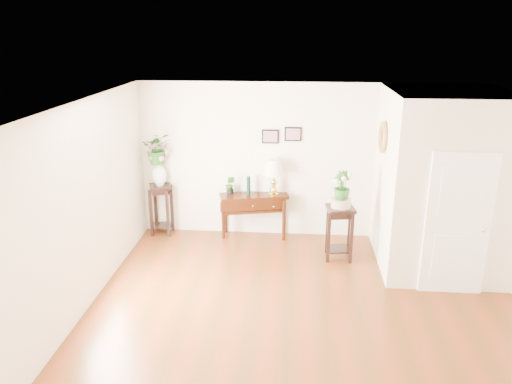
# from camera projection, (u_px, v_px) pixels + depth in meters

# --- Properties ---
(floor) EXTENTS (6.00, 5.50, 0.02)m
(floor) POSITION_uv_depth(u_px,v_px,m) (306.00, 314.00, 6.76)
(floor) COLOR maroon
(floor) RESTS_ON ground
(ceiling) EXTENTS (6.00, 5.50, 0.02)m
(ceiling) POSITION_uv_depth(u_px,v_px,m) (313.00, 107.00, 5.87)
(ceiling) COLOR white
(ceiling) RESTS_ON ground
(wall_back) EXTENTS (6.00, 0.02, 2.80)m
(wall_back) POSITION_uv_depth(u_px,v_px,m) (306.00, 162.00, 8.91)
(wall_back) COLOR beige
(wall_back) RESTS_ON ground
(wall_front) EXTENTS (6.00, 0.02, 2.80)m
(wall_front) POSITION_uv_depth(u_px,v_px,m) (316.00, 351.00, 3.71)
(wall_front) COLOR beige
(wall_front) RESTS_ON ground
(wall_left) EXTENTS (0.02, 5.50, 2.80)m
(wall_left) POSITION_uv_depth(u_px,v_px,m) (80.00, 211.00, 6.55)
(wall_left) COLOR beige
(wall_left) RESTS_ON ground
(partition) EXTENTS (1.80, 1.95, 2.80)m
(partition) POSITION_uv_depth(u_px,v_px,m) (441.00, 180.00, 7.83)
(partition) COLOR beige
(partition) RESTS_ON floor
(door) EXTENTS (0.90, 0.05, 2.10)m
(door) POSITION_uv_depth(u_px,v_px,m) (458.00, 225.00, 6.99)
(door) COLOR white
(door) RESTS_ON floor
(art_print_left) EXTENTS (0.30, 0.02, 0.25)m
(art_print_left) POSITION_uv_depth(u_px,v_px,m) (270.00, 137.00, 8.80)
(art_print_left) COLOR black
(art_print_left) RESTS_ON wall_back
(art_print_right) EXTENTS (0.30, 0.02, 0.25)m
(art_print_right) POSITION_uv_depth(u_px,v_px,m) (293.00, 134.00, 8.76)
(art_print_right) COLOR black
(art_print_right) RESTS_ON wall_back
(wall_ornament) EXTENTS (0.07, 0.51, 0.51)m
(wall_ornament) POSITION_uv_depth(u_px,v_px,m) (383.00, 137.00, 7.81)
(wall_ornament) COLOR #BB8D40
(wall_ornament) RESTS_ON partition
(console_table) EXTENTS (1.28, 0.69, 0.81)m
(console_table) POSITION_uv_depth(u_px,v_px,m) (254.00, 215.00, 9.13)
(console_table) COLOR #3C1706
(console_table) RESTS_ON floor
(table_lamp) EXTENTS (0.50, 0.50, 0.67)m
(table_lamp) POSITION_uv_depth(u_px,v_px,m) (274.00, 176.00, 8.86)
(table_lamp) COLOR gold
(table_lamp) RESTS_ON console_table
(green_vase) EXTENTS (0.07, 0.07, 0.34)m
(green_vase) POSITION_uv_depth(u_px,v_px,m) (249.00, 185.00, 8.96)
(green_vase) COLOR black
(green_vase) RESTS_ON console_table
(potted_plant) EXTENTS (0.21, 0.18, 0.32)m
(potted_plant) POSITION_uv_depth(u_px,v_px,m) (230.00, 185.00, 8.98)
(potted_plant) COLOR #205719
(potted_plant) RESTS_ON console_table
(plant_stand_a) EXTENTS (0.47, 0.47, 0.95)m
(plant_stand_a) POSITION_uv_depth(u_px,v_px,m) (162.00, 209.00, 9.24)
(plant_stand_a) COLOR black
(plant_stand_a) RESTS_ON floor
(porcelain_vase) EXTENTS (0.30, 0.30, 0.45)m
(porcelain_vase) POSITION_uv_depth(u_px,v_px,m) (159.00, 173.00, 9.02)
(porcelain_vase) COLOR white
(porcelain_vase) RESTS_ON plant_stand_a
(lily_arrangement) EXTENTS (0.61, 0.55, 0.58)m
(lily_arrangement) POSITION_uv_depth(u_px,v_px,m) (158.00, 148.00, 8.88)
(lily_arrangement) COLOR #205719
(lily_arrangement) RESTS_ON porcelain_vase
(plant_stand_b) EXTENTS (0.49, 0.49, 0.91)m
(plant_stand_b) POSITION_uv_depth(u_px,v_px,m) (339.00, 233.00, 8.25)
(plant_stand_b) COLOR black
(plant_stand_b) RESTS_ON floor
(ceramic_bowl) EXTENTS (0.33, 0.33, 0.14)m
(ceramic_bowl) POSITION_uv_depth(u_px,v_px,m) (341.00, 202.00, 8.08)
(ceramic_bowl) COLOR beige
(ceramic_bowl) RESTS_ON plant_stand_b
(narcissus) EXTENTS (0.33, 0.33, 0.48)m
(narcissus) POSITION_uv_depth(u_px,v_px,m) (342.00, 186.00, 8.00)
(narcissus) COLOR #205719
(narcissus) RESTS_ON ceramic_bowl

